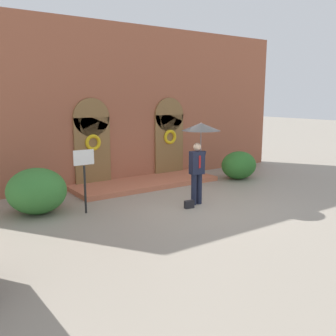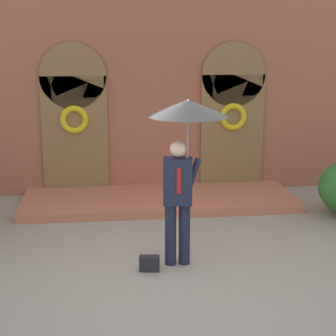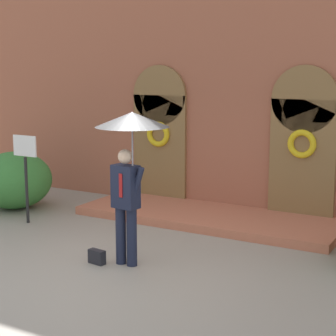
% 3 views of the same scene
% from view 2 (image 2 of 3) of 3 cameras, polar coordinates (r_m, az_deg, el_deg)
% --- Properties ---
extents(ground_plane, '(80.00, 80.00, 0.00)m').
position_cam_2_polar(ground_plane, '(8.03, 1.25, -10.17)').
color(ground_plane, gray).
extents(building_facade, '(14.00, 2.30, 5.60)m').
position_cam_2_polar(building_facade, '(11.48, -1.51, 10.88)').
color(building_facade, '#9E563D').
rests_on(building_facade, ground).
extents(person_with_umbrella, '(1.10, 1.10, 2.36)m').
position_cam_2_polar(person_with_umbrella, '(7.64, 1.75, 3.61)').
color(person_with_umbrella, '#191E33').
rests_on(person_with_umbrella, ground).
extents(handbag, '(0.29, 0.16, 0.22)m').
position_cam_2_polar(handbag, '(7.92, -1.90, -9.67)').
color(handbag, black).
rests_on(handbag, ground).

